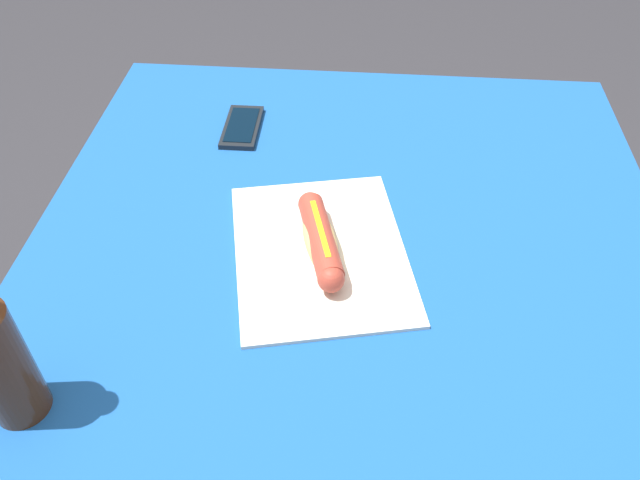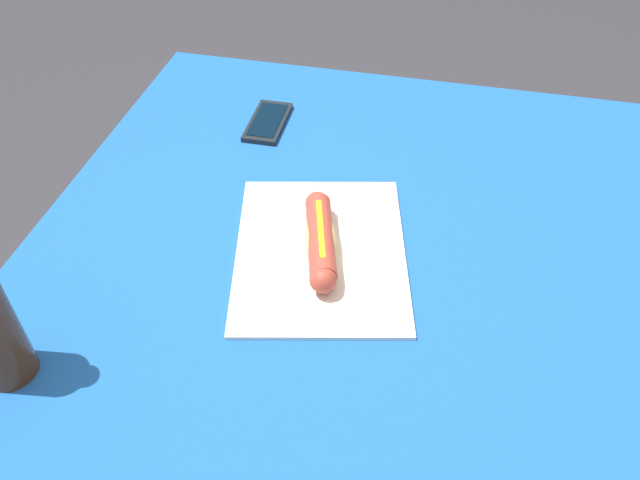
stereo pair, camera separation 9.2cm
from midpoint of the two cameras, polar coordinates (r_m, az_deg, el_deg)
The scene contains 4 objects.
dining_table at distance 1.03m, azimuth -0.23°, elevation -6.52°, with size 1.07×0.96×0.74m.
paper_wrapper at distance 0.94m, azimuth -2.80°, elevation -1.33°, with size 0.32×0.25×0.01m, color silver.
hot_dog at distance 0.92m, azimuth -2.86°, elevation -0.17°, with size 0.19×0.08×0.05m.
cell_phone at distance 1.20m, azimuth -9.15°, elevation 9.79°, with size 0.13×0.06×0.01m.
Camera 1 is at (-0.67, -0.01, 1.40)m, focal length 36.05 mm.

